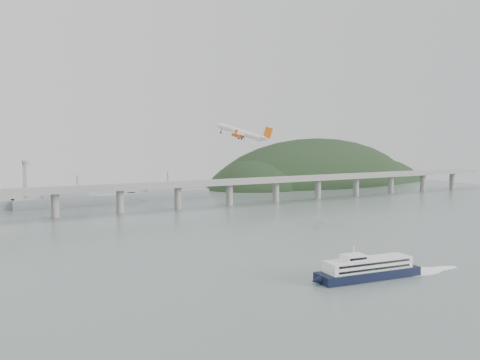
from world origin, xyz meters
TOP-DOWN VIEW (x-y plane):
  - ground at (0.00, 0.00)m, footprint 900.00×900.00m
  - bridge at (-1.15, 200.00)m, footprint 800.00×22.00m
  - headland at (285.18, 331.75)m, footprint 365.00×155.00m
  - ferry at (9.56, -41.44)m, footprint 79.32×19.17m
  - airliner at (26.54, 100.02)m, footprint 33.12×34.80m

SIDE VIEW (x-z plane):
  - headland at x=285.18m, z-range -97.34..58.66m
  - ground at x=0.00m, z-range 0.00..0.00m
  - ferry at x=9.56m, z-range -3.42..11.54m
  - bridge at x=-1.15m, z-range 5.70..29.60m
  - airliner at x=26.54m, z-range 56.20..71.71m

